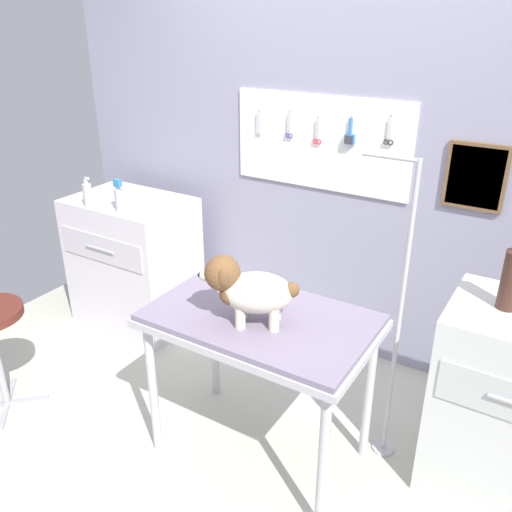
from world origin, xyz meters
TOP-DOWN VIEW (x-y plane):
  - ground at (0.00, 0.00)m, footprint 4.40×4.00m
  - rear_wall_panel at (0.00, 1.28)m, footprint 4.00×0.11m
  - grooming_table at (0.12, 0.15)m, footprint 1.04×0.64m
  - grooming_arm at (0.65, 0.49)m, footprint 0.30×0.11m
  - dog at (0.11, 0.07)m, footprint 0.42×0.31m
  - counter_left at (-1.31, 0.81)m, footprint 0.80×0.58m
  - spray_bottle_tall at (-1.20, 0.63)m, footprint 0.05×0.05m
  - conditioner_bottle at (-1.44, 0.59)m, footprint 0.06×0.06m
  - soda_bottle at (1.07, 0.58)m, footprint 0.08×0.08m

SIDE VIEW (x-z plane):
  - ground at x=0.00m, z-range -0.04..0.00m
  - counter_left at x=-1.31m, z-range 0.00..0.91m
  - grooming_arm at x=0.65m, z-range -0.05..1.47m
  - grooming_table at x=0.12m, z-range 0.32..1.12m
  - dog at x=0.11m, z-range 0.81..1.13m
  - conditioner_bottle at x=-1.44m, z-range 0.89..1.08m
  - spray_bottle_tall at x=-1.20m, z-range 0.89..1.10m
  - soda_bottle at x=1.07m, z-range 0.91..1.21m
  - rear_wall_panel at x=0.00m, z-range 0.00..2.30m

